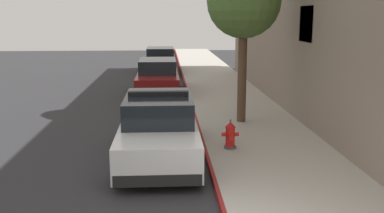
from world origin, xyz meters
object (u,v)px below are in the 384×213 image
(parked_car_silver_ahead, at_px, (158,77))
(parked_car_dark_far, at_px, (160,61))
(police_cruiser, at_px, (159,129))
(fire_hydrant, at_px, (230,135))
(street_tree, at_px, (244,2))

(parked_car_silver_ahead, xyz_separation_m, parked_car_dark_far, (0.05, 7.50, 0.00))
(parked_car_dark_far, bearing_deg, police_cruiser, -89.62)
(parked_car_silver_ahead, distance_m, fire_hydrant, 9.33)
(fire_hydrant, height_order, street_tree, street_tree)
(police_cruiser, height_order, fire_hydrant, police_cruiser)
(parked_car_dark_far, relative_size, fire_hydrant, 6.37)
(street_tree, bearing_deg, parked_car_dark_far, 101.30)
(police_cruiser, distance_m, parked_car_silver_ahead, 9.36)
(police_cruiser, relative_size, fire_hydrant, 6.37)
(police_cruiser, bearing_deg, parked_car_dark_far, 90.38)
(parked_car_silver_ahead, distance_m, street_tree, 7.48)
(parked_car_dark_far, xyz_separation_m, fire_hydrant, (1.94, -16.61, -0.25))
(parked_car_silver_ahead, distance_m, parked_car_dark_far, 7.50)
(police_cruiser, height_order, street_tree, street_tree)
(fire_hydrant, bearing_deg, parked_car_silver_ahead, 102.37)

